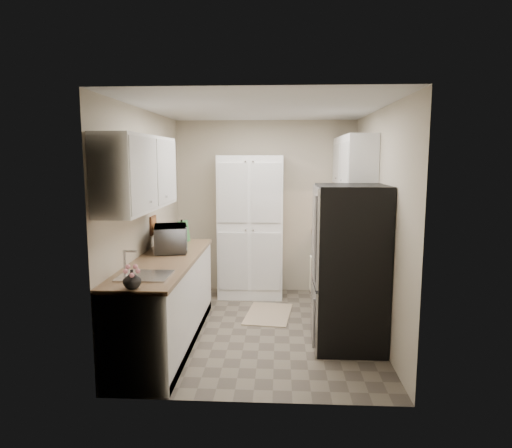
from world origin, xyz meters
The scene contains 16 objects.
ground centered at (0.00, 0.00, 0.00)m, with size 3.20×3.20×0.00m, color #665B4C.
room_shell centered at (-0.02, -0.01, 1.63)m, with size 2.64×3.24×2.52m.
pantry_cabinet centered at (-0.20, 1.32, 1.00)m, with size 0.90×0.55×2.00m, color white.
base_cabinet_left centered at (-0.99, -0.43, 0.44)m, with size 0.60×2.30×0.88m, color white.
countertop_left centered at (-0.99, -0.43, 0.90)m, with size 0.63×2.33×0.04m, color #846647.
base_cabinet_right centered at (0.99, 1.19, 0.44)m, with size 0.60×0.80×0.88m, color white.
countertop_right centered at (0.99, 1.19, 0.90)m, with size 0.63×0.83×0.04m, color #846647.
electric_range centered at (0.97, 0.39, 0.48)m, with size 0.71×0.78×1.13m.
refrigerator centered at (0.94, -0.41, 0.85)m, with size 0.70×0.72×1.70m, color #B7B7BC.
microwave centered at (-1.02, -0.04, 1.07)m, with size 0.53×0.36×0.29m, color #ACABB0.
wine_bottle centered at (-0.99, 0.40, 1.06)m, with size 0.07×0.07×0.27m, color black.
flower_vase centered at (-0.98, -1.52, 1.00)m, with size 0.15×0.15×0.15m, color beige.
cutting_board centered at (-0.99, 0.51, 1.06)m, with size 0.02×0.22×0.27m, color #387C3E.
toaster_oven centered at (1.02, 1.33, 1.02)m, with size 0.27×0.34×0.20m, color silver.
fruit_basket centered at (1.00, 1.31, 1.18)m, with size 0.30×0.30×0.13m, color orange, non-canonical shape.
kitchen_mat centered at (0.07, 0.50, 0.01)m, with size 0.54×0.86×0.01m, color tan.
Camera 1 is at (0.21, -5.05, 1.98)m, focal length 32.00 mm.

